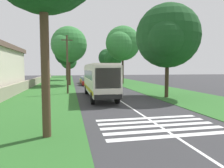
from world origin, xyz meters
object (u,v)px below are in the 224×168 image
roadside_tree_left_1 (68,62)px  roadside_tree_right_2 (165,38)px  roadside_tree_right_1 (106,58)px  roadside_tree_right_3 (122,44)px  roadside_tree_left_2 (66,54)px  roadside_tree_left_3 (68,45)px  trailing_car_1 (84,80)px  roadside_tree_right_0 (113,59)px  coach_bus (99,79)px  trailing_minibus_0 (96,75)px  trailing_car_0 (86,82)px  utility_pole (67,64)px

roadside_tree_left_1 → roadside_tree_right_2: roadside_tree_right_2 is taller
roadside_tree_right_1 → roadside_tree_right_3: 17.13m
roadside_tree_right_1 → roadside_tree_right_2: (-37.09, -0.02, 0.38)m
roadside_tree_left_2 → roadside_tree_right_3: (-16.52, -11.68, 1.03)m
roadside_tree_left_1 → roadside_tree_left_2: (-21.52, 0.49, 1.44)m
roadside_tree_left_3 → trailing_car_1: bearing=-32.4°
trailing_car_1 → roadside_tree_right_0: 10.26m
coach_bus → roadside_tree_right_3: bearing=-21.5°
trailing_car_1 → roadside_tree_right_0: size_ratio=0.53×
trailing_car_1 → trailing_minibus_0: size_ratio=0.72×
roadside_tree_left_1 → roadside_tree_right_3: 39.73m
roadside_tree_right_0 → roadside_tree_right_1: roadside_tree_right_1 is taller
trailing_car_0 → roadside_tree_left_3: 7.72m
coach_bus → trailing_car_1: size_ratio=2.60×
coach_bus → trailing_car_0: bearing=0.3°
roadside_tree_left_2 → roadside_tree_right_0: 14.14m
roadside_tree_right_2 → roadside_tree_right_3: (20.09, -0.16, 1.65)m
roadside_tree_right_1 → roadside_tree_right_3: bearing=-179.4°
trailing_minibus_0 → roadside_tree_right_1: (3.87, -3.65, 4.71)m
roadside_tree_left_1 → roadside_tree_right_1: bearing=-152.4°
coach_bus → roadside_tree_left_2: (35.59, 4.18, 5.11)m
roadside_tree_right_0 → utility_pole: bearing=155.0°
roadside_tree_left_2 → utility_pole: bearing=-178.7°
trailing_car_1 → roadside_tree_right_3: roadside_tree_right_3 is taller
roadside_tree_right_2 → roadside_tree_left_2: bearing=17.5°
roadside_tree_right_3 → trailing_car_1: bearing=63.8°
coach_bus → roadside_tree_left_1: (57.10, 3.69, 3.67)m
roadside_tree_right_1 → utility_pole: 33.63m
roadside_tree_right_2 → roadside_tree_right_3: size_ratio=0.85×
roadside_tree_left_1 → roadside_tree_right_3: bearing=-163.6°
roadside_tree_right_0 → trailing_minibus_0: bearing=39.3°
coach_bus → utility_pole: utility_pole is taller
roadside_tree_right_0 → roadside_tree_right_3: bearing=-179.4°
roadside_tree_right_3 → roadside_tree_left_3: bearing=97.6°
coach_bus → trailing_minibus_0: coach_bus is taller
roadside_tree_right_2 → roadside_tree_right_0: bearing=-0.1°
trailing_minibus_0 → trailing_car_0: bearing=166.0°
trailing_car_0 → roadside_tree_right_0: 13.82m
roadside_tree_left_1 → roadside_tree_left_2: bearing=178.7°
trailing_minibus_0 → utility_pole: size_ratio=0.81×
roadside_tree_right_0 → coach_bus: bearing=165.0°
trailing_car_1 → utility_pole: utility_pole is taller
roadside_tree_left_3 → roadside_tree_right_0: 14.86m
roadside_tree_left_3 → utility_pole: (-13.32, 0.05, -3.75)m
roadside_tree_left_2 → roadside_tree_right_3: roadside_tree_right_3 is taller
coach_bus → utility_pole: size_ratio=1.51×
trailing_car_1 → roadside_tree_left_3: size_ratio=0.39×
trailing_car_1 → roadside_tree_right_3: (-3.74, -7.61, 7.62)m
trailing_car_0 → roadside_tree_right_1: bearing=-21.4°
coach_bus → roadside_tree_right_3: 21.39m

